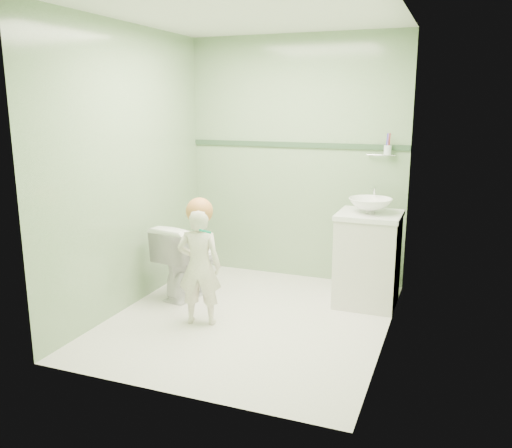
% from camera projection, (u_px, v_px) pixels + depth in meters
% --- Properties ---
extents(ground, '(2.50, 2.50, 0.00)m').
position_uv_depth(ground, '(250.00, 319.00, 4.42)').
color(ground, silver).
rests_on(ground, ground).
extents(room_shell, '(2.50, 2.54, 2.40)m').
position_uv_depth(room_shell, '(249.00, 176.00, 4.15)').
color(room_shell, '#89AF7C').
rests_on(room_shell, ground).
extents(trim_stripe, '(2.20, 0.02, 0.05)m').
position_uv_depth(trim_stripe, '(295.00, 145.00, 5.24)').
color(trim_stripe, '#345237').
rests_on(trim_stripe, room_shell).
extents(vanity, '(0.52, 0.50, 0.80)m').
position_uv_depth(vanity, '(368.00, 261.00, 4.67)').
color(vanity, silver).
rests_on(vanity, ground).
extents(counter, '(0.54, 0.52, 0.04)m').
position_uv_depth(counter, '(370.00, 215.00, 4.58)').
color(counter, white).
rests_on(counter, vanity).
extents(basin, '(0.37, 0.37, 0.13)m').
position_uv_depth(basin, '(370.00, 206.00, 4.56)').
color(basin, white).
rests_on(basin, counter).
extents(faucet, '(0.03, 0.13, 0.18)m').
position_uv_depth(faucet, '(374.00, 193.00, 4.71)').
color(faucet, silver).
rests_on(faucet, counter).
extents(cup_holder, '(0.26, 0.07, 0.21)m').
position_uv_depth(cup_holder, '(387.00, 150.00, 4.88)').
color(cup_holder, silver).
rests_on(cup_holder, room_shell).
extents(toilet, '(0.50, 0.73, 0.69)m').
position_uv_depth(toilet, '(189.00, 259.00, 4.91)').
color(toilet, white).
rests_on(toilet, ground).
extents(toddler, '(0.40, 0.32, 0.96)m').
position_uv_depth(toddler, '(199.00, 266.00, 4.24)').
color(toddler, beige).
rests_on(toddler, ground).
extents(hair_cap, '(0.21, 0.21, 0.21)m').
position_uv_depth(hair_cap, '(199.00, 211.00, 4.17)').
color(hair_cap, '#C67C3F').
rests_on(hair_cap, toddler).
extents(teal_toothbrush, '(0.11, 0.14, 0.08)m').
position_uv_depth(teal_toothbrush, '(205.00, 231.00, 4.04)').
color(teal_toothbrush, '#02825D').
rests_on(teal_toothbrush, toddler).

